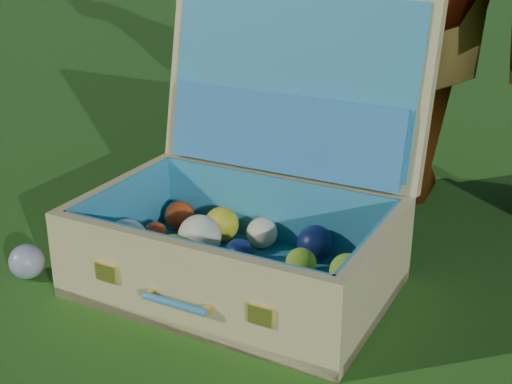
# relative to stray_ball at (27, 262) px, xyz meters

# --- Properties ---
(ground) EXTENTS (60.00, 60.00, 0.00)m
(ground) POSITION_rel_stray_ball_xyz_m (0.43, 0.11, -0.04)
(ground) COLOR #215114
(ground) RESTS_ON ground
(stray_ball) EXTENTS (0.08, 0.08, 0.08)m
(stray_ball) POSITION_rel_stray_ball_xyz_m (0.00, 0.00, 0.00)
(stray_ball) COLOR teal
(stray_ball) RESTS_ON ground
(suitcase) EXTENTS (0.65, 0.59, 0.60)m
(suitcase) POSITION_rel_stray_ball_xyz_m (0.40, 0.28, 0.13)
(suitcase) COLOR tan
(suitcase) RESTS_ON ground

